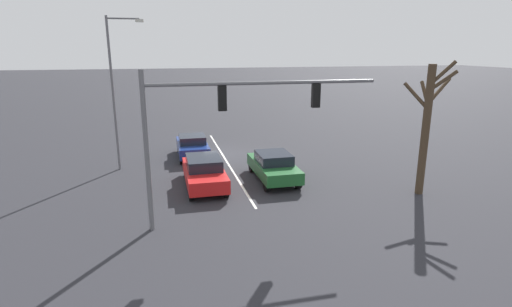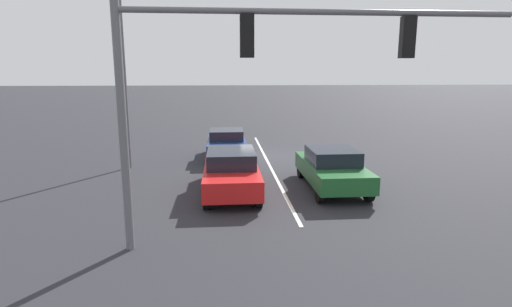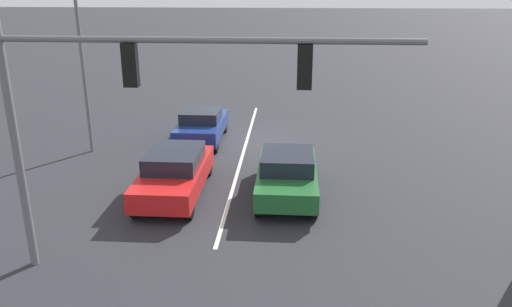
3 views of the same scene
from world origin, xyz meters
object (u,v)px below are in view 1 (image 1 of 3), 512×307
at_px(car_red_midlane_front, 204,172).
at_px(street_lamp_right_shoulder, 116,84).
at_px(bare_tree_near, 427,122).
at_px(car_darkgreen_leftlane_front, 273,166).
at_px(traffic_signal_gantry, 220,115).
at_px(car_navy_midlane_second, 192,146).

height_order(car_red_midlane_front, street_lamp_right_shoulder, street_lamp_right_shoulder).
relative_size(street_lamp_right_shoulder, bare_tree_near, 1.35).
relative_size(car_darkgreen_leftlane_front, bare_tree_near, 0.70).
xyz_separation_m(car_red_midlane_front, bare_tree_near, (-10.17, 3.50, 2.74)).
bearing_deg(traffic_signal_gantry, car_navy_midlane_second, -88.36).
xyz_separation_m(car_red_midlane_front, car_navy_midlane_second, (0.11, -5.82, -0.02)).
xyz_separation_m(car_darkgreen_leftlane_front, car_red_midlane_front, (3.74, 0.14, -0.00)).
height_order(street_lamp_right_shoulder, bare_tree_near, street_lamp_right_shoulder).
relative_size(traffic_signal_gantry, bare_tree_near, 1.45).
distance_m(car_navy_midlane_second, bare_tree_near, 14.14).
xyz_separation_m(car_darkgreen_leftlane_front, bare_tree_near, (-6.43, 3.64, 2.73)).
xyz_separation_m(traffic_signal_gantry, bare_tree_near, (-9.98, -1.09, -0.90)).
relative_size(car_navy_midlane_second, traffic_signal_gantry, 0.45).
distance_m(car_red_midlane_front, bare_tree_near, 11.09).
bearing_deg(street_lamp_right_shoulder, traffic_signal_gantry, 117.22).
xyz_separation_m(car_darkgreen_leftlane_front, car_navy_midlane_second, (3.84, -5.68, -0.02)).
bearing_deg(street_lamp_right_shoulder, car_navy_midlane_second, -158.51).
bearing_deg(car_darkgreen_leftlane_front, bare_tree_near, 150.51).
bearing_deg(car_red_midlane_front, bare_tree_near, 161.02).
height_order(car_navy_midlane_second, bare_tree_near, bare_tree_near).
height_order(car_darkgreen_leftlane_front, car_red_midlane_front, car_red_midlane_front).
bearing_deg(street_lamp_right_shoulder, car_red_midlane_front, 135.99).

